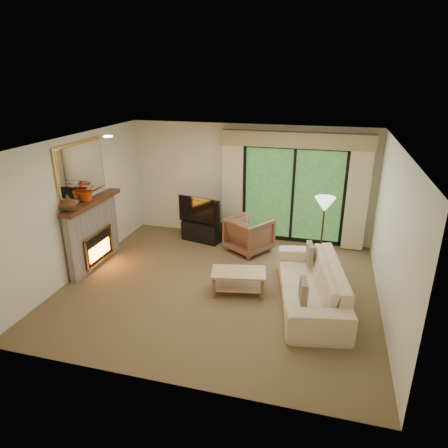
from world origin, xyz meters
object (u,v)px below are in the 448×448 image
(coffee_table, at_px, (238,282))
(sofa, at_px, (311,283))
(media_console, at_px, (202,231))
(armchair, at_px, (249,234))

(coffee_table, bearing_deg, sofa, -10.27)
(sofa, bearing_deg, coffee_table, -100.00)
(media_console, distance_m, coffee_table, 2.48)
(media_console, height_order, sofa, sofa)
(armchair, xyz_separation_m, coffee_table, (0.18, -1.79, -0.17))
(media_console, relative_size, coffee_table, 0.96)
(sofa, relative_size, coffee_table, 2.62)
(armchair, relative_size, coffee_table, 0.90)
(armchair, bearing_deg, coffee_table, 128.35)
(armchair, xyz_separation_m, sofa, (1.41, -1.78, -0.02))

